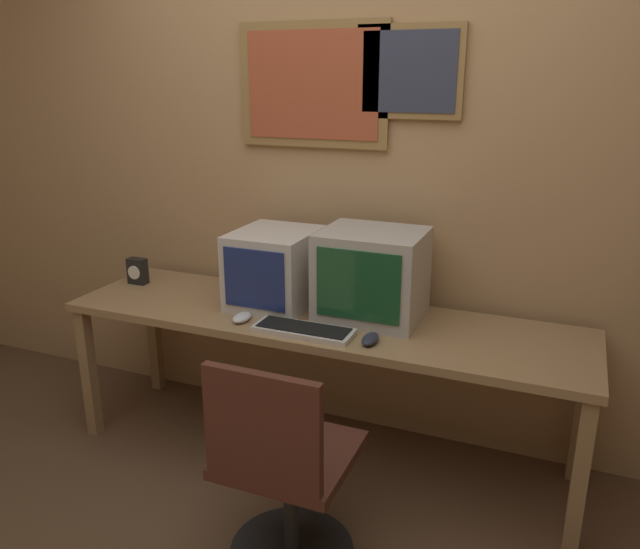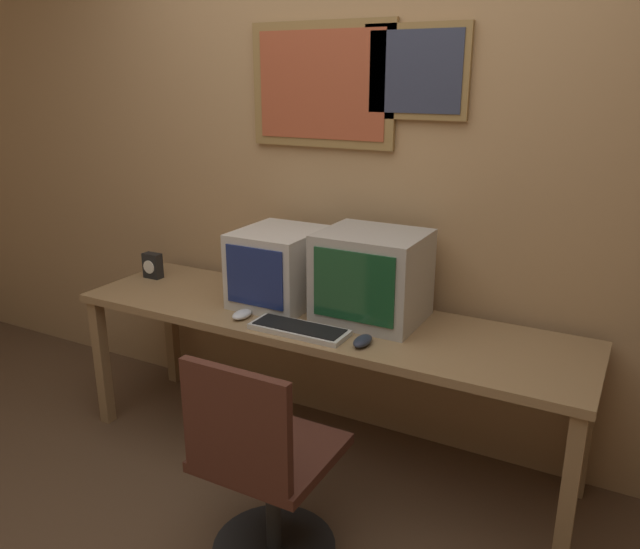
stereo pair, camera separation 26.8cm
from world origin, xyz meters
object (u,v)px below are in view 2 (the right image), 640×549
object	(u,v)px
desk_clock	(153,266)
monitor_right	(372,276)
office_chair	(263,476)
keyboard_main	(299,329)
monitor_left	(279,267)
mouse_far_corner	(242,314)
mouse_near_keyboard	(363,341)

from	to	relation	value
desk_clock	monitor_right	bearing A→B (deg)	0.81
office_chair	keyboard_main	bearing A→B (deg)	105.66
monitor_left	office_chair	xyz separation A→B (m)	(0.40, -0.76, -0.51)
monitor_right	mouse_far_corner	size ratio (longest dim) A/B	3.93
desk_clock	office_chair	world-z (taller)	office_chair
keyboard_main	mouse_near_keyboard	bearing A→B (deg)	0.93
mouse_far_corner	mouse_near_keyboard	bearing A→B (deg)	-0.94
keyboard_main	office_chair	bearing A→B (deg)	-74.34
monitor_left	desk_clock	distance (m)	0.79
desk_clock	office_chair	distance (m)	1.46
monitor_right	mouse_near_keyboard	xyz separation A→B (m)	(0.09, -0.28, -0.17)
monitor_right	desk_clock	bearing A→B (deg)	-179.19
monitor_left	monitor_right	size ratio (longest dim) A/B	0.93
monitor_right	keyboard_main	xyz separation A→B (m)	(-0.20, -0.28, -0.18)
desk_clock	keyboard_main	bearing A→B (deg)	-14.27
monitor_left	mouse_near_keyboard	distance (m)	0.62
monitor_left	desk_clock	size ratio (longest dim) A/B	3.10
desk_clock	office_chair	size ratio (longest dim) A/B	0.16
monitor_right	desk_clock	world-z (taller)	monitor_right
monitor_left	mouse_far_corner	bearing A→B (deg)	-98.57
monitor_right	keyboard_main	bearing A→B (deg)	-125.21
monitor_right	mouse_far_corner	xyz separation A→B (m)	(-0.50, -0.27, -0.18)
monitor_left	keyboard_main	world-z (taller)	monitor_left
desk_clock	mouse_near_keyboard	bearing A→B (deg)	-11.09
monitor_left	office_chair	size ratio (longest dim) A/B	0.48
monitor_right	office_chair	world-z (taller)	monitor_right
monitor_left	mouse_near_keyboard	xyz separation A→B (m)	(0.54, -0.26, -0.15)
keyboard_main	mouse_near_keyboard	size ratio (longest dim) A/B	3.49
office_chair	mouse_far_corner	bearing A→B (deg)	130.48
mouse_near_keyboard	office_chair	xyz separation A→B (m)	(-0.15, -0.50, -0.35)
keyboard_main	monitor_left	bearing A→B (deg)	134.51
keyboard_main	mouse_near_keyboard	xyz separation A→B (m)	(0.29, 0.00, 0.01)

